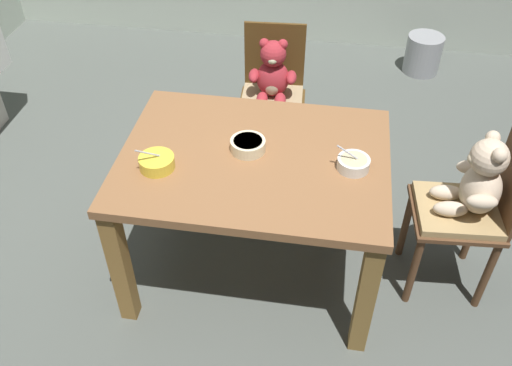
% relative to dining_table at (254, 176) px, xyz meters
% --- Properties ---
extents(ground_plane, '(5.20, 5.20, 0.04)m').
position_rel_dining_table_xyz_m(ground_plane, '(0.00, 0.00, -0.62)').
color(ground_plane, '#525852').
extents(dining_table, '(1.17, 0.89, 0.72)m').
position_rel_dining_table_xyz_m(dining_table, '(0.00, 0.00, 0.00)').
color(dining_table, brown).
rests_on(dining_table, ground_plane).
extents(teddy_chair_near_right, '(0.42, 0.39, 0.90)m').
position_rel_dining_table_xyz_m(teddy_chair_near_right, '(0.96, 0.06, -0.03)').
color(teddy_chair_near_right, brown).
rests_on(teddy_chair_near_right, ground_plane).
extents(teddy_chair_far_center, '(0.40, 0.43, 0.87)m').
position_rel_dining_table_xyz_m(teddy_chair_far_center, '(-0.03, 0.83, -0.05)').
color(teddy_chair_far_center, '#4F3616').
rests_on(teddy_chair_far_center, ground_plane).
extents(porridge_bowl_yellow_near_left, '(0.15, 0.15, 0.13)m').
position_rel_dining_table_xyz_m(porridge_bowl_yellow_near_left, '(-0.39, -0.14, 0.14)').
color(porridge_bowl_yellow_near_left, yellow).
rests_on(porridge_bowl_yellow_near_left, dining_table).
extents(porridge_bowl_white_near_right, '(0.15, 0.14, 0.12)m').
position_rel_dining_table_xyz_m(porridge_bowl_white_near_right, '(0.43, -0.02, 0.14)').
color(porridge_bowl_white_near_right, white).
rests_on(porridge_bowl_white_near_right, dining_table).
extents(porridge_bowl_cream_center, '(0.15, 0.15, 0.05)m').
position_rel_dining_table_xyz_m(porridge_bowl_cream_center, '(-0.03, 0.04, 0.14)').
color(porridge_bowl_cream_center, beige).
rests_on(porridge_bowl_cream_center, dining_table).
extents(metal_pail, '(0.27, 0.27, 0.29)m').
position_rel_dining_table_xyz_m(metal_pail, '(0.97, 2.15, -0.46)').
color(metal_pail, '#93969B').
rests_on(metal_pail, ground_plane).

